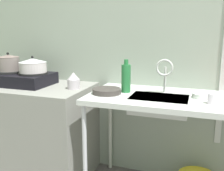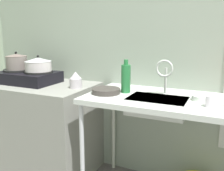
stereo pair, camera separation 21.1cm
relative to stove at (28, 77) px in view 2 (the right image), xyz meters
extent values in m
cube|color=#97A394|center=(1.65, 0.39, 0.43)|extent=(5.46, 0.10, 2.74)
cube|color=gray|center=(0.03, 0.00, -0.50)|extent=(1.25, 0.68, 0.88)
cube|color=silver|center=(1.50, 0.00, -0.08)|extent=(1.50, 0.68, 0.04)
cylinder|color=silver|center=(0.79, -0.30, -0.52)|extent=(0.04, 0.04, 0.84)
cylinder|color=silver|center=(0.79, 0.30, -0.52)|extent=(0.04, 0.04, 0.84)
cube|color=black|center=(0.00, 0.00, -0.01)|extent=(0.57, 0.39, 0.11)
cylinder|color=black|center=(-0.14, 0.00, 0.06)|extent=(0.27, 0.27, 0.02)
cylinder|color=black|center=(0.14, 0.00, 0.06)|extent=(0.27, 0.27, 0.02)
cylinder|color=gray|center=(-0.14, 0.00, 0.13)|extent=(0.20, 0.20, 0.13)
cone|color=gray|center=(-0.14, 0.00, 0.21)|extent=(0.21, 0.21, 0.02)
sphere|color=black|center=(-0.14, 0.00, 0.23)|extent=(0.02, 0.02, 0.02)
cylinder|color=silver|center=(0.14, 0.00, 0.11)|extent=(0.25, 0.25, 0.09)
cone|color=silver|center=(0.14, 0.00, 0.18)|extent=(0.25, 0.25, 0.04)
sphere|color=black|center=(0.14, 0.00, 0.21)|extent=(0.02, 0.02, 0.02)
cylinder|color=silver|center=(0.55, 0.00, -0.02)|extent=(0.11, 0.11, 0.08)
cone|color=silver|center=(0.55, 0.00, 0.06)|extent=(0.10, 0.10, 0.06)
cube|color=silver|center=(1.31, -0.05, -0.12)|extent=(0.44, 0.29, 0.12)
cylinder|color=silver|center=(1.33, 0.13, 0.05)|extent=(0.02, 0.02, 0.21)
torus|color=silver|center=(1.33, 0.07, 0.15)|extent=(0.14, 0.02, 0.14)
cylinder|color=#3E3835|center=(0.89, -0.08, -0.04)|extent=(0.23, 0.23, 0.04)
cylinder|color=white|center=(1.70, -0.12, -0.02)|extent=(0.07, 0.07, 0.07)
cylinder|color=white|center=(1.62, 0.03, -0.04)|extent=(0.13, 0.13, 0.04)
cylinder|color=#26743C|center=(1.02, 0.03, 0.06)|extent=(0.08, 0.08, 0.23)
cylinder|color=#26743C|center=(1.02, 0.03, 0.19)|extent=(0.03, 0.03, 0.04)
camera|label=1|loc=(1.59, -1.95, 0.43)|focal=40.52mm
camera|label=2|loc=(1.78, -1.87, 0.43)|focal=40.52mm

